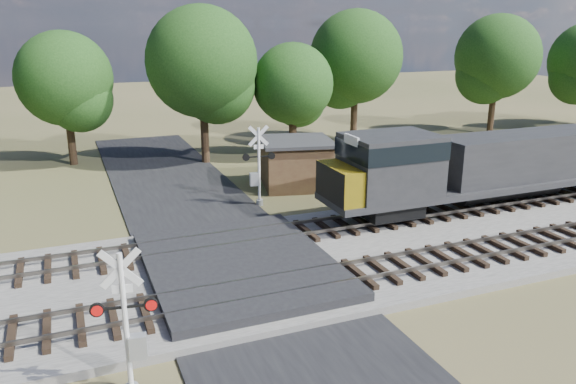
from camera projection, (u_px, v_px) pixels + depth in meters
name	position (u px, v px, depth m)	size (l,w,h in m)	color
ground	(243.00, 279.00, 21.79)	(160.00, 160.00, 0.00)	#494E2A
ballast_bed	(447.00, 236.00, 25.78)	(140.00, 10.00, 0.30)	gray
road	(243.00, 278.00, 21.78)	(7.00, 60.00, 0.08)	black
crossing_panel	(239.00, 267.00, 22.15)	(7.00, 9.00, 0.62)	#262628
track_near	(339.00, 277.00, 21.02)	(140.00, 2.60, 0.33)	black
track_far	(289.00, 233.00, 25.46)	(140.00, 2.60, 0.33)	black
crossing_signal_near	(130.00, 336.00, 14.51)	(1.69, 0.42, 4.22)	silver
crossing_signal_far	(257.00, 173.00, 30.09)	(1.78, 0.41, 4.41)	silver
equipment_shed	(296.00, 163.00, 33.85)	(5.02, 5.02, 2.88)	#462D1E
treeline	(201.00, 65.00, 38.63)	(79.54, 11.07, 11.81)	black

